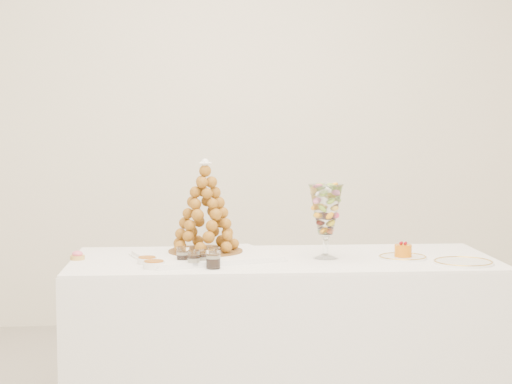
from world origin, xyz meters
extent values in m
cube|color=white|center=(0.00, 2.00, 1.40)|extent=(4.50, 0.04, 2.80)
cube|color=white|center=(0.00, -2.00, 1.40)|extent=(4.50, 0.04, 2.80)
cube|color=white|center=(0.11, 0.25, 0.34)|extent=(1.86, 0.80, 0.69)
cube|color=white|center=(0.11, 0.25, 0.69)|extent=(1.85, 0.80, 0.01)
cube|color=white|center=(-0.22, 0.29, 0.71)|extent=(0.66, 0.56, 0.02)
cylinder|color=white|center=(0.29, 0.23, 0.71)|extent=(0.11, 0.11, 0.02)
cylinder|color=white|center=(0.29, 0.23, 0.75)|extent=(0.02, 0.02, 0.08)
sphere|color=white|center=(0.29, 0.23, 0.79)|extent=(0.04, 0.04, 0.04)
cylinder|color=white|center=(0.62, 0.18, 0.70)|extent=(0.21, 0.21, 0.01)
cylinder|color=white|center=(0.84, 0.02, 0.70)|extent=(0.25, 0.25, 0.01)
cylinder|color=tan|center=(-0.77, 0.30, 0.71)|extent=(0.06, 0.06, 0.02)
ellipsoid|color=#EF6281|center=(-0.77, 0.30, 0.72)|extent=(0.05, 0.05, 0.03)
cylinder|color=white|center=(-0.32, 0.15, 0.73)|extent=(0.06, 0.06, 0.07)
cylinder|color=white|center=(-0.24, 0.12, 0.73)|extent=(0.05, 0.05, 0.06)
cylinder|color=white|center=(-0.19, 0.16, 0.73)|extent=(0.06, 0.06, 0.07)
cylinder|color=white|center=(-0.28, 0.07, 0.73)|extent=(0.06, 0.06, 0.07)
cylinder|color=white|center=(-0.20, 0.02, 0.74)|extent=(0.07, 0.07, 0.08)
cylinder|color=white|center=(-0.47, 0.17, 0.71)|extent=(0.08, 0.08, 0.02)
cylinder|color=white|center=(-0.44, 0.06, 0.71)|extent=(0.09, 0.09, 0.03)
cylinder|color=brown|center=(-0.22, 0.35, 0.72)|extent=(0.33, 0.33, 0.01)
cone|color=#925916|center=(-0.22, 0.35, 0.92)|extent=(0.28, 0.28, 0.39)
sphere|color=white|center=(-0.22, 0.35, 1.10)|extent=(0.04, 0.04, 0.04)
cylinder|color=orange|center=(0.62, 0.17, 0.73)|extent=(0.07, 0.07, 0.05)
sphere|color=maroon|center=(0.64, 0.18, 0.77)|extent=(0.01, 0.01, 0.01)
sphere|color=maroon|center=(0.62, 0.19, 0.77)|extent=(0.01, 0.01, 0.01)
sphere|color=maroon|center=(0.61, 0.17, 0.77)|extent=(0.01, 0.01, 0.01)
sphere|color=maroon|center=(0.63, 0.16, 0.77)|extent=(0.01, 0.01, 0.01)
camera|label=1|loc=(-0.40, -3.38, 1.31)|focal=60.00mm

